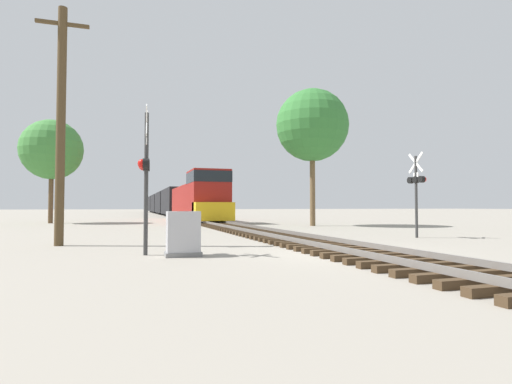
{
  "coord_description": "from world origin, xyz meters",
  "views": [
    {
      "loc": [
        -6.23,
        -10.58,
        1.4
      ],
      "look_at": [
        0.36,
        10.02,
        2.19
      ],
      "focal_mm": 28.0,
      "sensor_mm": 36.0,
      "label": 1
    }
  ],
  "objects_px": {
    "crossing_signal_near": "(145,169)",
    "tree_mid_background": "(52,150)",
    "freight_train": "(167,203)",
    "utility_pole": "(61,122)",
    "tree_far_right": "(312,126)",
    "crossing_signal_far": "(417,184)",
    "relay_cabinet": "(183,234)"
  },
  "relations": [
    {
      "from": "freight_train",
      "to": "tree_mid_background",
      "type": "distance_m",
      "value": 35.02
    },
    {
      "from": "relay_cabinet",
      "to": "utility_pole",
      "type": "distance_m",
      "value": 6.93
    },
    {
      "from": "crossing_signal_far",
      "to": "relay_cabinet",
      "type": "xyz_separation_m",
      "value": [
        -10.87,
        -3.48,
        -1.78
      ]
    },
    {
      "from": "tree_far_right",
      "to": "tree_mid_background",
      "type": "height_order",
      "value": "tree_far_right"
    },
    {
      "from": "crossing_signal_far",
      "to": "tree_far_right",
      "type": "bearing_deg",
      "value": -2.67
    },
    {
      "from": "crossing_signal_near",
      "to": "crossing_signal_far",
      "type": "bearing_deg",
      "value": 107.38
    },
    {
      "from": "relay_cabinet",
      "to": "tree_far_right",
      "type": "xyz_separation_m",
      "value": [
        11.24,
        14.9,
        6.69
      ]
    },
    {
      "from": "crossing_signal_far",
      "to": "relay_cabinet",
      "type": "relative_size",
      "value": 3.04
    },
    {
      "from": "utility_pole",
      "to": "relay_cabinet",
      "type": "bearing_deg",
      "value": -48.52
    },
    {
      "from": "utility_pole",
      "to": "tree_mid_background",
      "type": "bearing_deg",
      "value": 100.25
    },
    {
      "from": "crossing_signal_near",
      "to": "crossing_signal_far",
      "type": "distance_m",
      "value": 12.25
    },
    {
      "from": "crossing_signal_far",
      "to": "tree_mid_background",
      "type": "height_order",
      "value": "tree_mid_background"
    },
    {
      "from": "crossing_signal_near",
      "to": "tree_mid_background",
      "type": "xyz_separation_m",
      "value": [
        -6.65,
        25.05,
        3.68
      ]
    },
    {
      "from": "crossing_signal_near",
      "to": "tree_far_right",
      "type": "bearing_deg",
      "value": 143.05
    },
    {
      "from": "freight_train",
      "to": "tree_mid_background",
      "type": "relative_size",
      "value": 9.29
    },
    {
      "from": "tree_mid_background",
      "to": "tree_far_right",
      "type": "bearing_deg",
      "value": -29.51
    },
    {
      "from": "crossing_signal_near",
      "to": "tree_far_right",
      "type": "xyz_separation_m",
      "value": [
        12.27,
        14.34,
        4.83
      ]
    },
    {
      "from": "crossing_signal_near",
      "to": "relay_cabinet",
      "type": "distance_m",
      "value": 2.2
    },
    {
      "from": "freight_train",
      "to": "crossing_signal_near",
      "type": "xyz_separation_m",
      "value": [
        -5.78,
        -57.53,
        0.48
      ]
    },
    {
      "from": "crossing_signal_near",
      "to": "relay_cabinet",
      "type": "height_order",
      "value": "crossing_signal_near"
    },
    {
      "from": "crossing_signal_near",
      "to": "tree_mid_background",
      "type": "bearing_deg",
      "value": -161.53
    },
    {
      "from": "freight_train",
      "to": "crossing_signal_far",
      "type": "relative_size",
      "value": 21.05
    },
    {
      "from": "freight_train",
      "to": "relay_cabinet",
      "type": "xyz_separation_m",
      "value": [
        -4.75,
        -58.09,
        -1.38
      ]
    },
    {
      "from": "utility_pole",
      "to": "tree_far_right",
      "type": "distance_m",
      "value": 18.63
    },
    {
      "from": "freight_train",
      "to": "relay_cabinet",
      "type": "distance_m",
      "value": 58.3
    },
    {
      "from": "freight_train",
      "to": "crossing_signal_far",
      "type": "distance_m",
      "value": 54.95
    },
    {
      "from": "freight_train",
      "to": "crossing_signal_near",
      "type": "relative_size",
      "value": 18.81
    },
    {
      "from": "tree_mid_background",
      "to": "crossing_signal_near",
      "type": "bearing_deg",
      "value": -75.13
    },
    {
      "from": "tree_mid_background",
      "to": "utility_pole",
      "type": "bearing_deg",
      "value": -79.75
    },
    {
      "from": "freight_train",
      "to": "tree_mid_background",
      "type": "bearing_deg",
      "value": -110.95
    },
    {
      "from": "crossing_signal_near",
      "to": "utility_pole",
      "type": "distance_m",
      "value": 5.09
    },
    {
      "from": "tree_mid_background",
      "to": "freight_train",
      "type": "bearing_deg",
      "value": 69.05
    }
  ]
}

